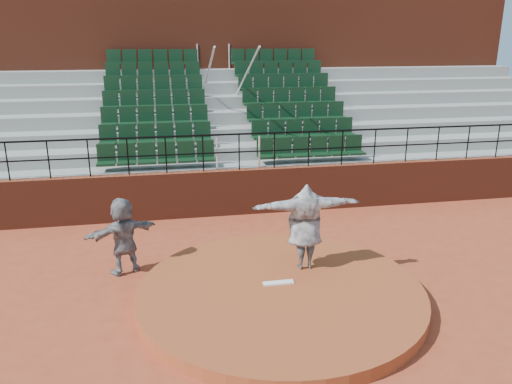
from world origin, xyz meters
TOP-DOWN VIEW (x-y plane):
  - ground at (0.00, 0.00)m, footprint 90.00×90.00m
  - pitchers_mound at (0.00, 0.00)m, footprint 5.50×5.50m
  - pitching_rubber at (0.00, 0.15)m, footprint 0.60×0.15m
  - boundary_wall at (0.00, 5.00)m, footprint 24.00×0.30m
  - wall_railing at (0.00, 5.00)m, footprint 24.04×0.05m
  - seating_deck at (0.00, 8.65)m, footprint 24.00×5.97m
  - press_box_facade at (0.00, 12.60)m, footprint 24.00×3.00m
  - pitcher at (0.69, 0.78)m, footprint 2.21×0.60m
  - fielder at (-2.99, 1.76)m, footprint 1.62×1.08m

SIDE VIEW (x-z plane):
  - ground at x=0.00m, z-range 0.00..0.00m
  - pitchers_mound at x=0.00m, z-range 0.00..0.25m
  - pitching_rubber at x=0.00m, z-range 0.25..0.28m
  - boundary_wall at x=0.00m, z-range 0.00..1.30m
  - fielder at x=-2.99m, z-range 0.00..1.67m
  - pitcher at x=0.69m, z-range 0.25..2.05m
  - seating_deck at x=0.00m, z-range -0.87..3.76m
  - wall_railing at x=0.00m, z-range 1.52..2.54m
  - press_box_facade at x=0.00m, z-range 0.00..7.10m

